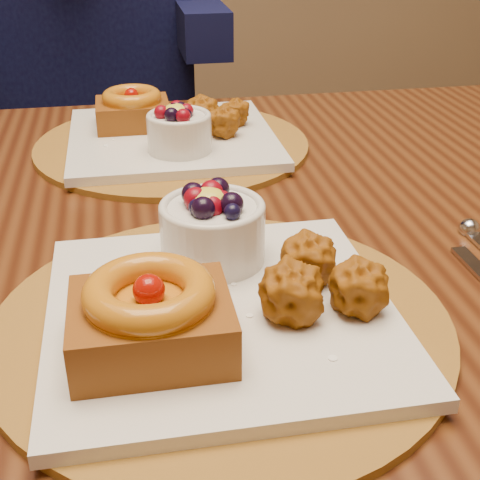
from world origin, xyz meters
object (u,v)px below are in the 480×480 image
object	(u,v)px
place_setting_far	(170,133)
dining_table	(193,273)
place_setting_near	(216,295)
chair_far	(94,129)

from	to	relation	value
place_setting_far	dining_table	bearing A→B (deg)	-89.42
dining_table	place_setting_far	xyz separation A→B (m)	(-0.00, 0.22, 0.10)
place_setting_near	chair_far	world-z (taller)	chair_far
place_setting_far	chair_far	size ratio (longest dim) A/B	0.38
place_setting_near	chair_far	xyz separation A→B (m)	(-0.13, 1.17, -0.23)
place_setting_near	place_setting_far	distance (m)	0.43
place_setting_near	place_setting_far	bearing A→B (deg)	89.85
place_setting_near	place_setting_far	xyz separation A→B (m)	(0.00, 0.43, -0.01)
place_setting_near	chair_far	distance (m)	1.21
place_setting_near	place_setting_far	world-z (taller)	place_setting_near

